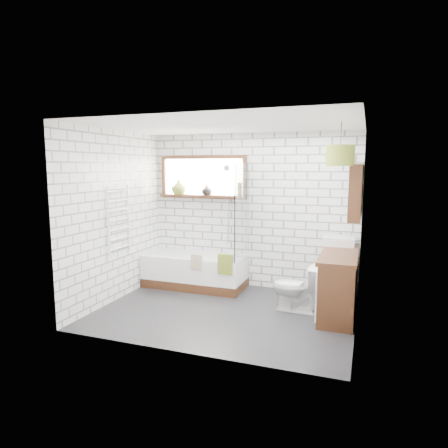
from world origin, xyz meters
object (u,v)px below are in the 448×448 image
(toilet, at_px, (296,287))
(basin, at_px, (339,241))
(vanity, at_px, (339,282))
(pendant, at_px, (340,156))
(bathtub, at_px, (195,271))

(toilet, bearing_deg, basin, 146.08)
(vanity, height_order, toilet, vanity)
(toilet, bearing_deg, pendant, 63.18)
(vanity, relative_size, toilet, 2.20)
(vanity, distance_m, basin, 0.70)
(pendant, bearing_deg, basin, 91.98)
(toilet, xyz_separation_m, pendant, (0.53, -0.31, 1.77))
(bathtub, bearing_deg, pendant, -20.96)
(basin, bearing_deg, bathtub, -178.01)
(bathtub, bearing_deg, vanity, -10.26)
(vanity, height_order, basin, basin)
(vanity, bearing_deg, bathtub, 169.74)
(pendant, bearing_deg, bathtub, 159.04)
(basin, bearing_deg, pendant, -88.02)
(vanity, xyz_separation_m, basin, (-0.06, 0.50, 0.48))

